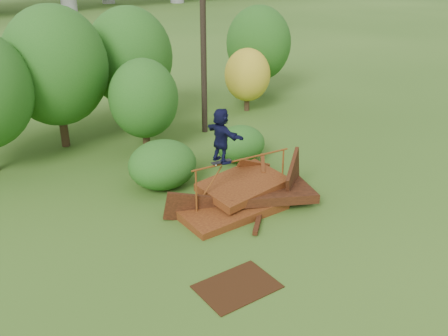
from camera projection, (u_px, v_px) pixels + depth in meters
ground at (280, 225)px, 16.52m from camera, size 240.00×240.00×0.00m
scrap_pile at (246, 195)px, 17.62m from camera, size 5.76×3.35×2.17m
grind_rail at (242, 171)px, 17.09m from camera, size 3.80×0.61×1.87m
skateboard at (221, 162)px, 16.51m from camera, size 0.73×0.29×0.07m
skater at (221, 135)px, 16.13m from camera, size 0.56×1.70×1.83m
flat_plate at (237, 287)px, 13.53m from camera, size 2.20×1.64×0.03m
tree_1 at (55, 66)px, 21.54m from camera, size 4.54×4.54×6.31m
tree_2 at (144, 99)px, 21.30m from camera, size 2.98×2.98×4.20m
tree_3 at (129, 57)px, 24.47m from camera, size 4.25×4.25×5.90m
tree_4 at (247, 75)px, 27.14m from camera, size 2.51×2.51×3.46m
tree_5 at (259, 44)px, 29.42m from camera, size 3.82×3.82×5.37m
shrub_left at (162, 164)px, 18.82m from camera, size 2.64×2.43×1.83m
shrub_right at (240, 144)px, 21.17m from camera, size 2.17×1.99×1.54m
utility_pole at (203, 14)px, 22.50m from camera, size 1.40×0.28×11.11m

